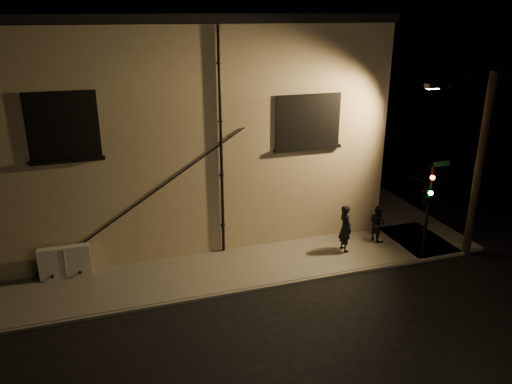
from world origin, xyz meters
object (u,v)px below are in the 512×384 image
object	(u,v)px
pedestrian_a	(345,228)
traffic_signal	(427,195)
utility_cabinet	(65,262)
pedestrian_b	(377,223)
streetlamp_pole	(476,161)

from	to	relation	value
pedestrian_a	traffic_signal	bearing A→B (deg)	-120.09
pedestrian_a	traffic_signal	size ratio (longest dim) A/B	0.51
utility_cabinet	pedestrian_a	world-z (taller)	pedestrian_a
utility_cabinet	pedestrian_a	distance (m)	10.26
utility_cabinet	pedestrian_b	bearing A→B (deg)	-3.66
pedestrian_a	traffic_signal	world-z (taller)	traffic_signal
traffic_signal	streetlamp_pole	world-z (taller)	streetlamp_pole
utility_cabinet	streetlamp_pole	world-z (taller)	streetlamp_pole
pedestrian_b	traffic_signal	xyz separation A→B (m)	(0.83, -1.76, 1.73)
utility_cabinet	pedestrian_a	xyz separation A→B (m)	(10.19, -1.18, 0.37)
utility_cabinet	pedestrian_b	xyz separation A→B (m)	(11.86, -0.76, 0.17)
pedestrian_a	streetlamp_pole	size ratio (longest dim) A/B	0.27
traffic_signal	streetlamp_pole	bearing A→B (deg)	-1.54
pedestrian_a	streetlamp_pole	xyz separation A→B (m)	(4.44, -1.38, 2.65)
streetlamp_pole	traffic_signal	bearing A→B (deg)	178.46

